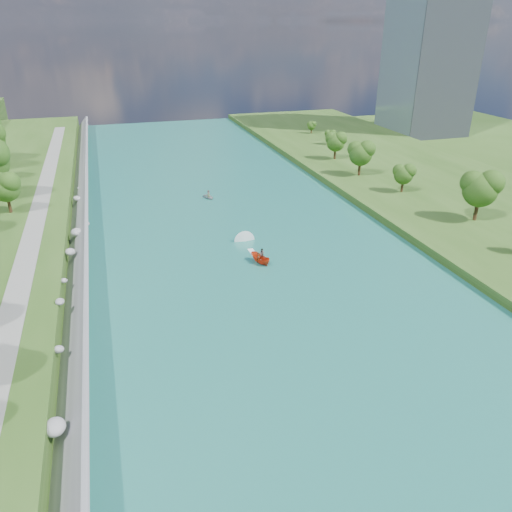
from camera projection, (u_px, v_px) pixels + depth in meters
name	position (u px, v px, depth m)	size (l,w,h in m)	color
ground	(287.00, 312.00, 64.35)	(260.00, 260.00, 0.00)	#2D5119
river_water	(245.00, 250.00, 81.62)	(55.00, 240.00, 0.10)	#1A6356
berm_east	(496.00, 215.00, 94.44)	(44.00, 240.00, 1.50)	#2D5119
riprap_bank	(77.00, 263.00, 73.26)	(3.81, 236.00, 4.23)	slate
riverside_path	(27.00, 256.00, 71.52)	(3.00, 200.00, 0.10)	gray
office_tower	(432.00, 35.00, 155.56)	(22.00, 22.00, 60.00)	gray
trees_east	(426.00, 182.00, 96.25)	(15.33, 140.05, 10.82)	#1B4813
motorboat	(257.00, 255.00, 78.40)	(3.60, 18.92, 2.10)	red
raft	(209.00, 196.00, 105.35)	(3.28, 3.82, 1.67)	#919399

